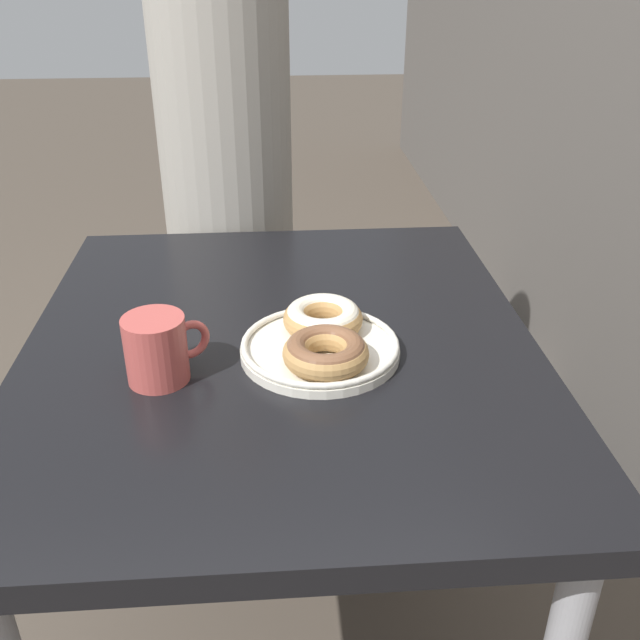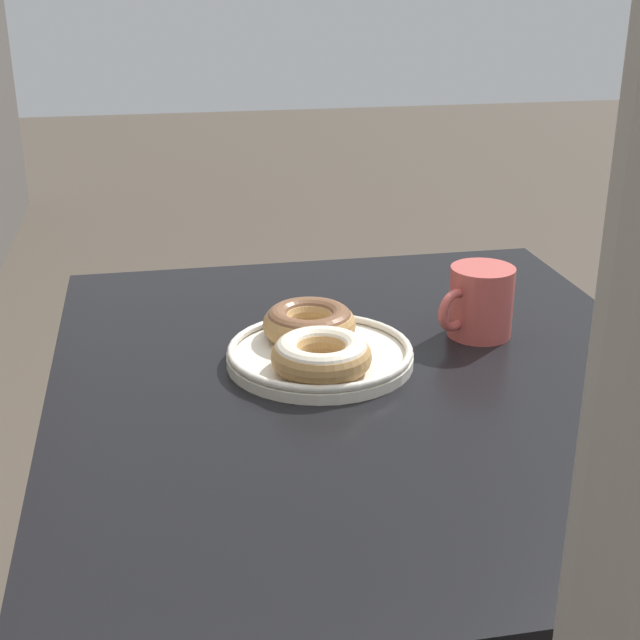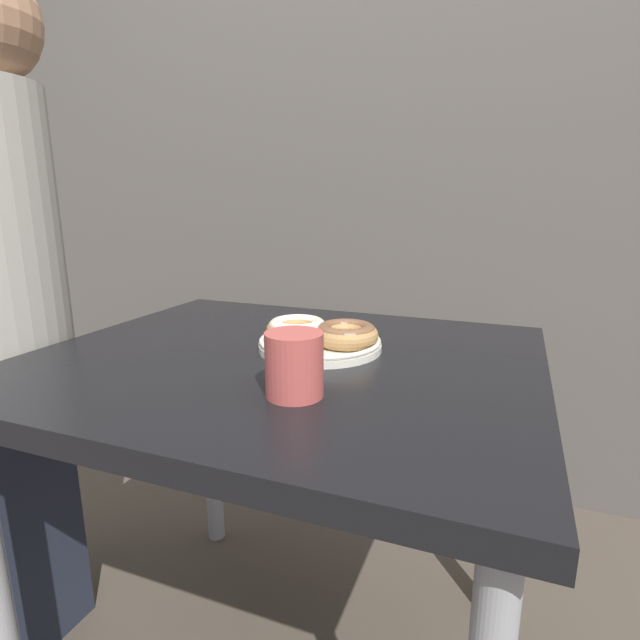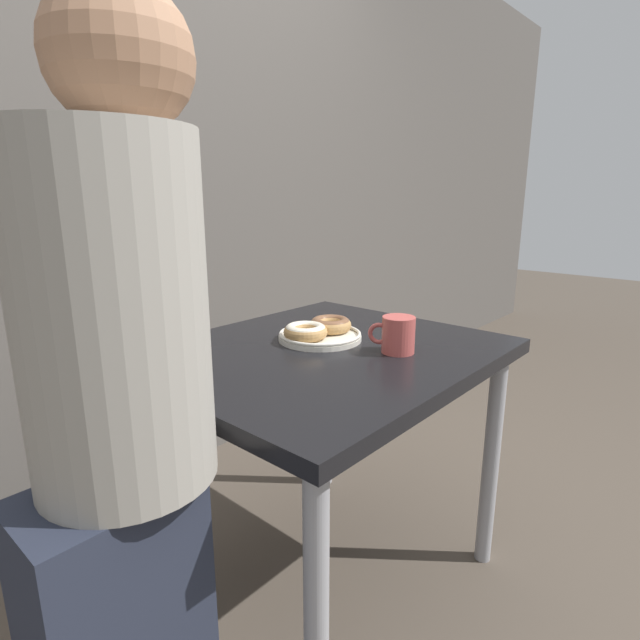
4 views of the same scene
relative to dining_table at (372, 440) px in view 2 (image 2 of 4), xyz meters
name	(u,v)px [view 2 (image 2 of 4)]	position (x,y,z in m)	size (l,w,h in m)	color
dining_table	(372,440)	(0.00, 0.00, 0.00)	(0.94, 0.80, 0.75)	black
donut_plate	(317,344)	(0.05, 0.06, 0.12)	(0.25, 0.24, 0.06)	silver
coffee_mug	(478,301)	(0.10, -0.17, 0.14)	(0.09, 0.12, 0.10)	#B74C47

